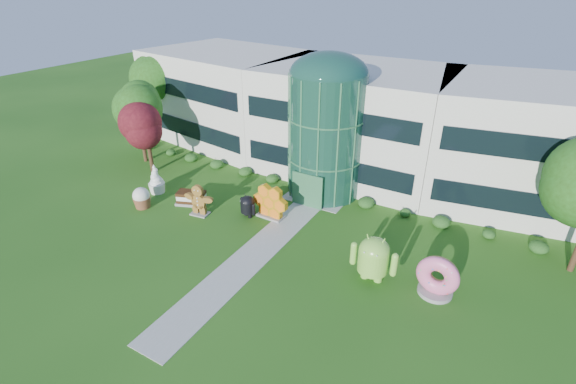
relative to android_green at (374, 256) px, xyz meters
The scene contains 14 objects.
ground 8.28m from the android_green, 158.17° to the right, with size 140.00×140.00×0.00m, color #215114.
building 17.03m from the android_green, 116.65° to the left, with size 46.00×15.00×9.30m, color beige, non-canonical shape.
atrium 12.15m from the android_green, 129.92° to the left, with size 6.00×6.00×9.80m, color #194738.
walkway 7.77m from the android_green, behind, with size 2.40×20.00×0.04m, color #9E9E93.
tree_red 23.49m from the android_green, 168.97° to the left, with size 4.00×4.00×6.00m, color #3F0C14, non-canonical shape.
trees_backdrop 12.75m from the android_green, 126.98° to the left, with size 52.00×8.00×8.40m, color #224611, non-canonical shape.
android_green is the anchor object (origin of this frame).
android_black 10.96m from the android_green, 167.79° to the left, with size 1.77×1.19×2.02m, color black, non-canonical shape.
donut 3.71m from the android_green, ahead, with size 2.47×1.19×2.57m, color #E55795, non-canonical shape.
gingerbread 14.10m from the android_green, behind, with size 2.73×1.05×2.52m, color brown, non-canonical shape.
ice_cream_sandwich 15.83m from the android_green, behind, with size 2.43×1.21×1.08m, color black, non-canonical shape.
honeycomb 9.64m from the android_green, 161.44° to the left, with size 3.07×1.10×2.41m, color orange, non-canonical shape.
froyo 19.67m from the android_green, behind, with size 1.47×1.47×2.52m, color white, non-canonical shape.
cupcake 18.74m from the android_green, behind, with size 1.42×1.42×1.70m, color white, non-canonical shape.
Camera 1 is at (13.13, -16.80, 16.44)m, focal length 26.00 mm.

